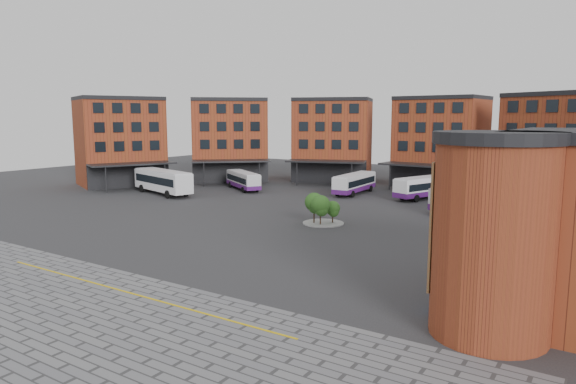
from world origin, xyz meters
The scene contains 12 objects.
ground centered at (0.00, 0.00, 0.00)m, with size 160.00×160.00×0.00m, color #28282B.
paving_zone centered at (2.00, -22.00, 0.01)m, with size 50.00×22.00×0.02m, color slate.
yellow_line centered at (2.00, -14.00, 0.03)m, with size 26.00×0.15×0.02m, color gold.
main_building centered at (-4.77, 38.25, 7.23)m, with size 94.14×42.48×14.60m.
tree_island centered at (1.97, 11.47, 1.89)m, with size 4.40×4.40×3.36m.
bus_a centered at (-28.13, 17.54, 2.11)m, with size 12.87×6.11×3.55m.
bus_b centered at (-21.19, 27.81, 1.52)m, with size 9.63×7.33×2.81m.
bus_c centered at (-4.62, 33.38, 1.61)m, with size 2.92×10.62×2.97m.
bus_d centered at (5.74, 34.74, 1.68)m, with size 6.28×11.19×3.10m.
bus_e centered at (14.31, 26.73, 1.71)m, with size 9.37×10.08×3.15m.
bus_f centered at (23.10, 25.26, 1.83)m, with size 10.42×10.46×3.38m.
blue_car centered at (21.89, -6.27, 0.75)m, with size 1.59×4.55×1.50m, color #0E3AB8.
Camera 1 is at (28.17, -35.16, 11.32)m, focal length 32.00 mm.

